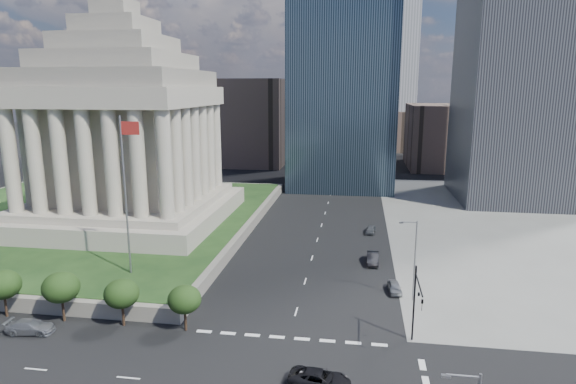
% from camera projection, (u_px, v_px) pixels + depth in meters
% --- Properties ---
extents(ground, '(500.00, 500.00, 0.00)m').
position_uv_depth(ground, '(335.00, 181.00, 132.47)').
color(ground, black).
rests_on(ground, ground).
extents(plaza_terrace, '(66.00, 70.00, 1.80)m').
position_uv_depth(plaza_terrace, '(81.00, 219.00, 90.49)').
color(plaza_terrace, slate).
rests_on(plaza_terrace, ground).
extents(plaza_lawn, '(64.00, 68.00, 0.10)m').
position_uv_depth(plaza_lawn, '(80.00, 215.00, 90.29)').
color(plaza_lawn, '#1A3616').
rests_on(plaza_lawn, plaza_terrace).
extents(war_memorial, '(34.00, 34.00, 39.00)m').
position_uv_depth(war_memorial, '(122.00, 110.00, 82.63)').
color(war_memorial, '#A19987').
rests_on(war_memorial, plaza_lawn).
extents(flagpole, '(2.52, 0.24, 20.00)m').
position_uv_depth(flagpole, '(126.00, 187.00, 59.41)').
color(flagpole, slate).
rests_on(flagpole, plaza_lawn).
extents(midrise_glass, '(26.00, 26.00, 60.00)m').
position_uv_depth(midrise_glass, '(344.00, 68.00, 121.00)').
color(midrise_glass, black).
rests_on(midrise_glass, ground).
extents(building_filler_ne, '(20.00, 30.00, 20.00)m').
position_uv_depth(building_filler_ne, '(440.00, 136.00, 154.70)').
color(building_filler_ne, brown).
rests_on(building_filler_ne, ground).
extents(building_filler_nw, '(24.00, 30.00, 28.00)m').
position_uv_depth(building_filler_nw, '(252.00, 122.00, 162.86)').
color(building_filler_nw, brown).
rests_on(building_filler_nw, ground).
extents(traffic_signal_ne, '(0.30, 5.74, 8.00)m').
position_uv_depth(traffic_signal_ne, '(417.00, 299.00, 46.13)').
color(traffic_signal_ne, black).
rests_on(traffic_signal_ne, ground).
extents(street_lamp_north, '(2.13, 0.22, 10.00)m').
position_uv_depth(street_lamp_north, '(414.00, 256.00, 56.85)').
color(street_lamp_north, slate).
rests_on(street_lamp_north, ground).
extents(pickup_truck, '(3.05, 5.59, 1.49)m').
position_uv_depth(pickup_truck, '(320.00, 379.00, 41.09)').
color(pickup_truck, black).
rests_on(pickup_truck, ground).
extents(suv_grey, '(5.14, 2.54, 1.44)m').
position_uv_depth(suv_grey, '(30.00, 327.00, 50.20)').
color(suv_grey, slate).
rests_on(suv_grey, ground).
extents(parked_sedan_near, '(3.96, 1.86, 1.31)m').
position_uv_depth(parked_sedan_near, '(395.00, 287.00, 60.29)').
color(parked_sedan_near, gray).
rests_on(parked_sedan_near, ground).
extents(parked_sedan_mid, '(1.75, 4.82, 1.58)m').
position_uv_depth(parked_sedan_mid, '(373.00, 258.00, 70.17)').
color(parked_sedan_mid, black).
rests_on(parked_sedan_mid, ground).
extents(parked_sedan_far, '(2.04, 4.07, 1.33)m').
position_uv_depth(parked_sedan_far, '(371.00, 230.00, 84.82)').
color(parked_sedan_far, '#4D5154').
rests_on(parked_sedan_far, ground).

